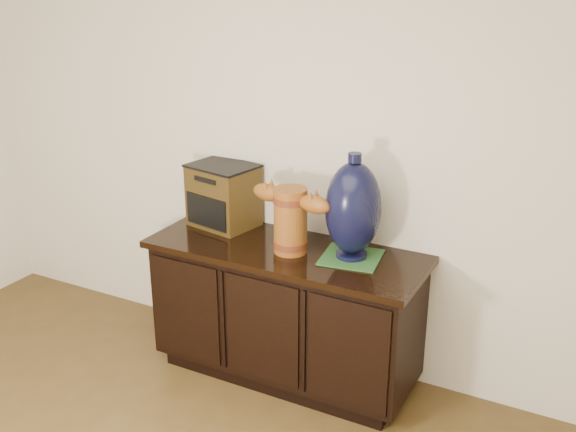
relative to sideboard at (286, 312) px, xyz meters
The scene contains 6 objects.
sideboard is the anchor object (origin of this frame).
terracotta_vessel 0.56m from the sideboard, 29.19° to the right, with size 0.48×0.20×0.34m.
tv_radio 0.73m from the sideboard, 163.11° to the left, with size 0.40×0.34×0.35m.
green_mat 0.51m from the sideboard, ahead, with size 0.29×0.29×0.01m, color #2B5A28.
lamp_base 0.72m from the sideboard, ahead, with size 0.31×0.31×0.53m.
spray_can 0.48m from the sideboard, 84.98° to the left, with size 0.06×0.06×0.19m.
Camera 1 is at (1.49, -0.59, 2.13)m, focal length 42.00 mm.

